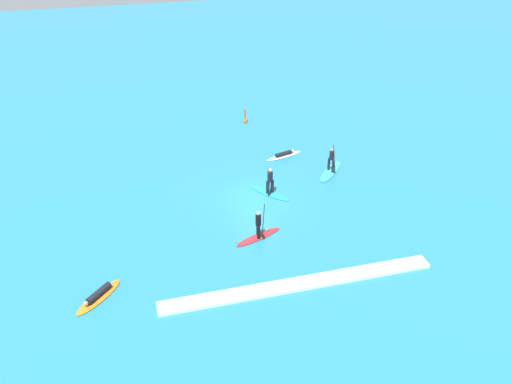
{
  "coord_description": "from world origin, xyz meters",
  "views": [
    {
      "loc": [
        -7.2,
        -27.32,
        17.69
      ],
      "look_at": [
        0.0,
        0.0,
        0.5
      ],
      "focal_mm": 37.05,
      "sensor_mm": 36.0,
      "label": 1
    }
  ],
  "objects": [
    {
      "name": "wave_crest",
      "position": [
        0.0,
        -8.44,
        0.09
      ],
      "size": [
        14.07,
        0.9,
        0.18
      ],
      "primitive_type": "cube",
      "color": "white",
      "rests_on": "ground_plane"
    },
    {
      "name": "surfer_on_white_board",
      "position": [
        3.47,
        5.11,
        0.13
      ],
      "size": [
        2.94,
        1.37,
        0.37
      ],
      "rotation": [
        0.0,
        0.0,
        0.28
      ],
      "color": "white",
      "rests_on": "ground_plane"
    },
    {
      "name": "surfer_on_blue_board",
      "position": [
        1.02,
        0.38,
        0.5
      ],
      "size": [
        2.37,
        2.78,
        2.12
      ],
      "rotation": [
        0.0,
        0.0,
        5.36
      ],
      "color": "#1E8CD1",
      "rests_on": "ground_plane"
    },
    {
      "name": "marker_buoy",
      "position": [
        2.14,
        11.68,
        0.24
      ],
      "size": [
        0.36,
        0.36,
        1.29
      ],
      "color": "#E55119",
      "rests_on": "ground_plane"
    },
    {
      "name": "surfer_on_orange_board",
      "position": [
        -9.69,
        -6.81,
        0.15
      ],
      "size": [
        2.52,
        2.57,
        0.43
      ],
      "rotation": [
        0.0,
        0.0,
        3.94
      ],
      "color": "orange",
      "rests_on": "ground_plane"
    },
    {
      "name": "ground_plane",
      "position": [
        0.0,
        0.0,
        0.0
      ],
      "size": [
        120.0,
        120.0,
        0.0
      ],
      "primitive_type": "plane",
      "color": "teal",
      "rests_on": "ground"
    },
    {
      "name": "surfer_on_red_board",
      "position": [
        -0.92,
        -4.02,
        0.44
      ],
      "size": [
        2.99,
        1.63,
        2.36
      ],
      "rotation": [
        0.0,
        0.0,
        0.38
      ],
      "color": "red",
      "rests_on": "ground_plane"
    },
    {
      "name": "surfer_on_teal_board",
      "position": [
        5.83,
        2.04,
        0.37
      ],
      "size": [
        2.76,
        2.96,
        2.16
      ],
      "rotation": [
        0.0,
        0.0,
        3.98
      ],
      "color": "#33C6CC",
      "rests_on": "ground_plane"
    }
  ]
}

